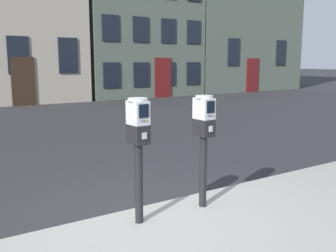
{
  "coord_description": "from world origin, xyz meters",
  "views": [
    {
      "loc": [
        -2.18,
        -3.8,
        1.93
      ],
      "look_at": [
        0.23,
        -0.1,
        1.18
      ],
      "focal_mm": 41.16,
      "sensor_mm": 36.0,
      "label": 1
    }
  ],
  "objects": [
    {
      "name": "parking_meter_twin_adjacent",
      "position": [
        0.68,
        -0.2,
        1.09
      ],
      "size": [
        0.23,
        0.26,
        1.38
      ],
      "rotation": [
        0.0,
        0.0,
        -1.51
      ],
      "color": "black",
      "rests_on": "sidewalk_slab"
    },
    {
      "name": "parking_meter_near_kerb",
      "position": [
        -0.22,
        -0.2,
        1.11
      ],
      "size": [
        0.23,
        0.26,
        1.4
      ],
      "rotation": [
        0.0,
        0.0,
        -1.51
      ],
      "color": "black",
      "rests_on": "sidewalk_slab"
    },
    {
      "name": "ground_plane",
      "position": [
        0.0,
        0.0,
        0.0
      ],
      "size": [
        160.0,
        160.0,
        0.0
      ],
      "primitive_type": "plane",
      "color": "#28282B"
    },
    {
      "name": "townhouse_green_painted",
      "position": [
        8.41,
        16.95,
        4.53
      ],
      "size": [
        6.67,
        6.63,
        9.05
      ],
      "color": "#4C564C",
      "rests_on": "ground_plane"
    }
  ]
}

